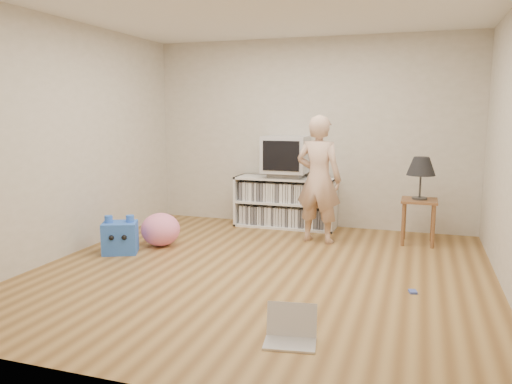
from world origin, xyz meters
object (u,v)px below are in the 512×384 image
Objects in this scene: crt_tv at (286,154)px; person at (319,179)px; laptop at (291,331)px; plush_blue at (120,237)px; plush_pink at (161,229)px; media_unit at (286,202)px; dvd_deck at (286,175)px; side_table at (419,210)px; table_lamp at (421,167)px.

person reaches higher than crt_tv.
plush_blue is (-2.40, 1.54, 0.12)m from laptop.
laptop is 0.85× the size of plush_pink.
media_unit is 0.89× the size of person.
laptop is (0.95, -3.41, -0.67)m from dvd_deck.
laptop is at bearing -74.37° from dvd_deck.
media_unit is at bearing 96.57° from laptop.
dvd_deck is 1.93m from plush_pink.
dvd_deck is (0.00, -0.02, 0.39)m from media_unit.
person is at bearing -165.85° from side_table.
crt_tv is 0.38× the size of person.
crt_tv reaches higher than plush_pink.
table_lamp is at bearing 20.07° from plush_pink.
media_unit is 2.39m from plush_blue.
side_table is at bearing 20.07° from plush_pink.
crt_tv is 3.67m from laptop.
plush_blue is 0.51m from plush_pink.
laptop is at bearing -74.44° from media_unit.
table_lamp is at bearing 0.75° from plush_blue.
plush_blue is at bearing 138.42° from laptop.
dvd_deck is 1.84m from side_table.
side_table is 3.17m from laptop.
crt_tv is 1.28× the size of plush_blue.
dvd_deck is at bearing 168.23° from table_lamp.
side_table is 1.38× the size of laptop.
table_lamp is at bearing -11.67° from crt_tv.
dvd_deck is at bearing -38.71° from person.
dvd_deck is 1.83m from table_lamp.
side_table reaches higher than plush_blue.
person is 2.01m from plush_pink.
dvd_deck is at bearing 28.04° from plush_blue.
plush_pink is at bearing -129.02° from crt_tv.
table_lamp reaches higher than plush_pink.
plush_pink is (-2.94, -1.08, -0.22)m from side_table.
media_unit is at bearing -39.37° from person.
plush_blue is at bearing -154.95° from side_table.
table_lamp is 3.27m from laptop.
laptop is (0.36, -2.74, -0.72)m from person.
crt_tv is 1.28× the size of plush_pink.
person reaches higher than plush_blue.
side_table is 3.57m from plush_blue.
side_table is at bearing -11.77° from dvd_deck.
media_unit is at bearing 90.00° from dvd_deck.
side_table is at bearing -11.67° from crt_tv.
crt_tv is (0.00, -0.02, 0.67)m from media_unit.
crt_tv is 1.81m from table_lamp.
media_unit is 1.91m from table_lamp.
media_unit is 1.82m from side_table.
media_unit is 2.55× the size of side_table.
dvd_deck is 0.29m from crt_tv.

